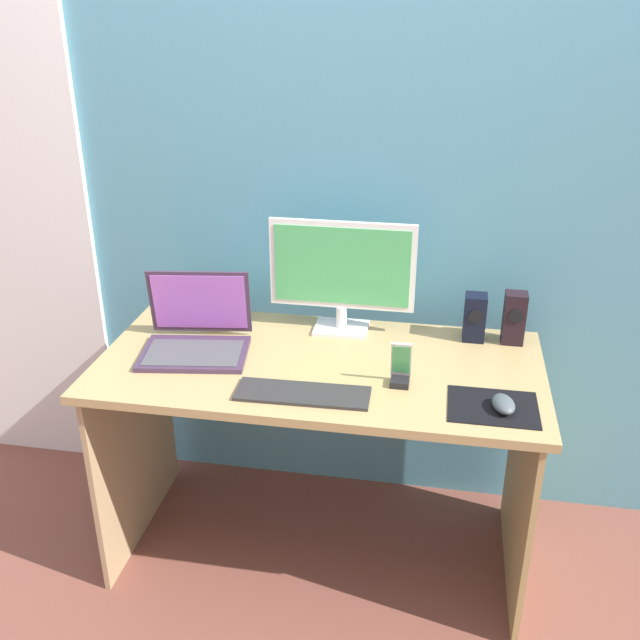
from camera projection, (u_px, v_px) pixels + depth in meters
name	position (u px, v px, depth m)	size (l,w,h in m)	color
ground_plane	(319.00, 547.00, 2.58)	(8.00, 8.00, 0.00)	brown
wall_back	(342.00, 171.00, 2.44)	(6.00, 0.04, 2.50)	teal
desk	(319.00, 405.00, 2.33)	(1.39, 0.68, 0.75)	tan
monitor	(342.00, 272.00, 2.39)	(0.49, 0.14, 0.38)	white
speaker_right	(514.00, 318.00, 2.35)	(0.07, 0.07, 0.17)	black
speaker_near_monitor	(475.00, 317.00, 2.38)	(0.07, 0.07, 0.16)	black
laptop	(196.00, 336.00, 2.32)	(0.37, 0.32, 0.24)	#3F2C43
fishbowl	(223.00, 300.00, 2.51)	(0.17, 0.17, 0.17)	silver
keyboard_external	(303.00, 394.00, 2.08)	(0.39, 0.13, 0.01)	#2B2A2A
mousepad	(493.00, 407.00, 2.02)	(0.25, 0.20, 0.00)	black
mouse	(503.00, 404.00, 1.99)	(0.06, 0.10, 0.04)	#495156
phone_in_dock	(401.00, 370.00, 2.12)	(0.06, 0.06, 0.14)	black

